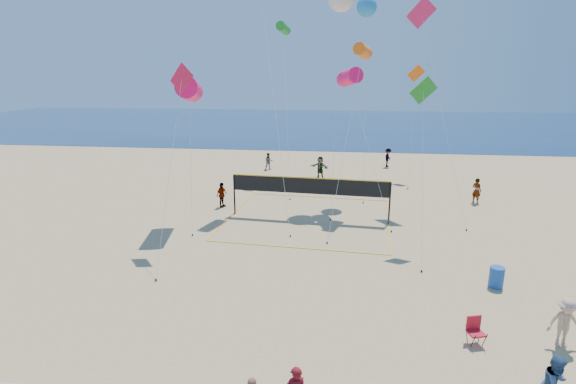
# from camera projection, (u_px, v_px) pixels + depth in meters

# --- Properties ---
(ground) EXTENTS (120.00, 120.00, 0.00)m
(ground) POSITION_uv_depth(u_px,v_px,m) (309.00, 359.00, 14.35)
(ground) COLOR tan
(ground) RESTS_ON ground
(ocean) EXTENTS (140.00, 50.00, 0.03)m
(ocean) POSITION_uv_depth(u_px,v_px,m) (337.00, 124.00, 73.68)
(ocean) COLOR navy
(ocean) RESTS_ON ground
(bystander_b) EXTENTS (1.12, 0.66, 1.72)m
(bystander_b) POSITION_uv_depth(u_px,v_px,m) (565.00, 323.00, 14.82)
(bystander_b) COLOR tan
(bystander_b) RESTS_ON ground
(far_person_0) EXTENTS (0.76, 1.06, 1.67)m
(far_person_0) POSITION_uv_depth(u_px,v_px,m) (222.00, 195.00, 29.87)
(far_person_0) COLOR gray
(far_person_0) RESTS_ON ground
(far_person_1) EXTENTS (1.78, 1.31, 1.86)m
(far_person_1) POSITION_uv_depth(u_px,v_px,m) (320.00, 167.00, 37.60)
(far_person_1) COLOR gray
(far_person_1) RESTS_ON ground
(far_person_2) EXTENTS (0.75, 0.75, 1.76)m
(far_person_2) POSITION_uv_depth(u_px,v_px,m) (477.00, 191.00, 30.70)
(far_person_2) COLOR gray
(far_person_2) RESTS_ON ground
(far_person_3) EXTENTS (0.87, 0.76, 1.54)m
(far_person_3) POSITION_uv_depth(u_px,v_px,m) (269.00, 161.00, 40.84)
(far_person_3) COLOR gray
(far_person_3) RESTS_ON ground
(far_person_4) EXTENTS (1.03, 1.29, 1.75)m
(far_person_4) POSITION_uv_depth(u_px,v_px,m) (388.00, 158.00, 41.96)
(far_person_4) COLOR gray
(far_person_4) RESTS_ON ground
(camp_chair) EXTENTS (0.63, 0.74, 1.06)m
(camp_chair) POSITION_uv_depth(u_px,v_px,m) (475.00, 329.00, 15.06)
(camp_chair) COLOR red
(camp_chair) RESTS_ON ground
(trash_barrel) EXTENTS (0.63, 0.63, 0.90)m
(trash_barrel) POSITION_uv_depth(u_px,v_px,m) (496.00, 277.00, 18.98)
(trash_barrel) COLOR #184C9F
(trash_barrel) RESTS_ON ground
(volleyball_net) EXTENTS (10.53, 10.39, 2.62)m
(volleyball_net) POSITION_uv_depth(u_px,v_px,m) (310.00, 190.00, 27.26)
(volleyball_net) COLOR black
(volleyball_net) RESTS_ON ground
(kite_0) EXTENTS (1.81, 4.35, 8.62)m
(kite_0) POSITION_uv_depth(u_px,v_px,m) (189.00, 89.00, 25.48)
(kite_0) COLOR #FF1062
(kite_0) RESTS_ON ground
(kite_2) EXTENTS (2.42, 8.10, 10.50)m
(kite_2) POSITION_uv_depth(u_px,v_px,m) (363.00, 51.00, 27.64)
(kite_2) COLOR orange
(kite_2) RESTS_ON ground
(kite_3) EXTENTS (1.47, 5.72, 9.27)m
(kite_3) POSITION_uv_depth(u_px,v_px,m) (180.00, 89.00, 22.32)
(kite_3) COLOR red
(kite_3) RESTS_ON ground
(kite_4) EXTENTS (1.43, 4.64, 8.61)m
(kite_4) POSITION_uv_depth(u_px,v_px,m) (423.00, 101.00, 22.44)
(kite_4) COLOR #228E24
(kite_4) RESTS_ON ground
(kite_5) EXTENTS (3.40, 6.65, 13.35)m
(kite_5) POSITION_uv_depth(u_px,v_px,m) (423.00, 22.00, 28.37)
(kite_5) COLOR #E32158
(kite_5) RESTS_ON ground
(kite_7) EXTENTS (1.66, 4.21, 13.71)m
(kite_7) POSITION_uv_depth(u_px,v_px,m) (367.00, 7.00, 30.62)
(kite_7) COLOR #1F80D4
(kite_7) RESTS_ON ground
(kite_8) EXTENTS (2.06, 9.15, 12.60)m
(kite_8) POSITION_uv_depth(u_px,v_px,m) (283.00, 28.00, 36.36)
(kite_8) COLOR #228E24
(kite_8) RESTS_ON ground
(kite_9) EXTENTS (1.50, 5.04, 9.28)m
(kite_9) POSITION_uv_depth(u_px,v_px,m) (416.00, 81.00, 36.55)
(kite_9) COLOR orange
(kite_9) RESTS_ON ground
(kite_10) EXTENTS (3.49, 6.40, 9.06)m
(kite_10) POSITION_uv_depth(u_px,v_px,m) (350.00, 77.00, 28.34)
(kite_10) COLOR #FF1062
(kite_10) RESTS_ON ground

